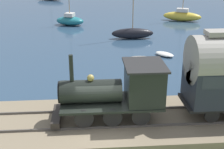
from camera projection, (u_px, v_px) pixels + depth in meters
ground_plane at (102, 133)px, 15.94m from camera, size 200.00×200.00×0.00m
harbor_water at (91, 3)px, 56.36m from camera, size 80.00×80.00×0.01m
rail_embankment at (101, 123)px, 16.53m from camera, size 5.17×56.00×0.52m
steam_locomotive at (121, 89)px, 15.89m from camera, size 2.44×5.77×3.49m
sailboat_yellow at (182, 16)px, 41.46m from camera, size 3.26×5.15×8.21m
sailboat_black at (132, 33)px, 33.01m from camera, size 1.20×4.46×9.51m
sailboat_teal at (70, 20)px, 39.03m from camera, size 2.87×3.96×6.03m
rowboat_near_shore at (140, 59)px, 26.37m from camera, size 0.89×2.32×0.41m
rowboat_off_pier at (165, 54)px, 27.65m from camera, size 2.02×1.92×0.33m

